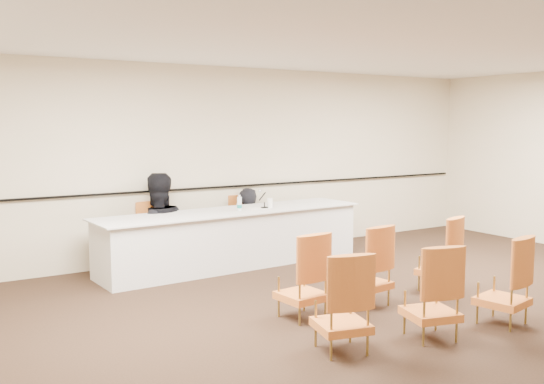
{
  "coord_description": "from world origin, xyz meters",
  "views": [
    {
      "loc": [
        -4.62,
        -4.6,
        2.1
      ],
      "look_at": [
        -0.12,
        2.6,
        1.14
      ],
      "focal_mm": 40.0,
      "sensor_mm": 36.0,
      "label": 1
    }
  ],
  "objects_px": {
    "panelist_second_chair": "(157,235)",
    "drinking_glass": "(239,207)",
    "water_bottle": "(239,203)",
    "aud_chair_front_left": "(302,275)",
    "panelist_second": "(157,238)",
    "aud_chair_front_mid": "(367,265)",
    "aud_chair_back_mid": "(431,291)",
    "aud_chair_front_right": "(439,254)",
    "aud_chair_back_right": "(503,280)",
    "microphone": "(264,199)",
    "panelist_main_chair": "(246,225)",
    "aud_chair_back_left": "(341,301)",
    "panelist_main": "(246,238)",
    "panel_table": "(233,238)",
    "coffee_cup": "(270,203)"
  },
  "relations": [
    {
      "from": "aud_chair_front_left",
      "to": "aud_chair_back_right",
      "type": "bearing_deg",
      "value": -41.79
    },
    {
      "from": "microphone",
      "to": "aud_chair_back_mid",
      "type": "xyz_separation_m",
      "value": [
        -0.34,
        -3.68,
        -0.5
      ]
    },
    {
      "from": "panelist_main",
      "to": "drinking_glass",
      "type": "height_order",
      "value": "panelist_main"
    },
    {
      "from": "panel_table",
      "to": "aud_chair_back_mid",
      "type": "height_order",
      "value": "aud_chair_back_mid"
    },
    {
      "from": "panelist_main",
      "to": "aud_chair_back_mid",
      "type": "bearing_deg",
      "value": 88.34
    },
    {
      "from": "panelist_main",
      "to": "aud_chair_front_mid",
      "type": "height_order",
      "value": "panelist_main"
    },
    {
      "from": "water_bottle",
      "to": "aud_chair_front_left",
      "type": "xyz_separation_m",
      "value": [
        -0.59,
        -2.46,
        -0.47
      ]
    },
    {
      "from": "panelist_main_chair",
      "to": "microphone",
      "type": "relative_size",
      "value": 3.36
    },
    {
      "from": "aud_chair_back_right",
      "to": "microphone",
      "type": "bearing_deg",
      "value": 87.77
    },
    {
      "from": "drinking_glass",
      "to": "aud_chair_back_right",
      "type": "bearing_deg",
      "value": -74.37
    },
    {
      "from": "panelist_second",
      "to": "aud_chair_front_right",
      "type": "height_order",
      "value": "panelist_second"
    },
    {
      "from": "microphone",
      "to": "aud_chair_front_right",
      "type": "relative_size",
      "value": 0.3
    },
    {
      "from": "water_bottle",
      "to": "aud_chair_back_left",
      "type": "xyz_separation_m",
      "value": [
        -0.84,
        -3.45,
        -0.47
      ]
    },
    {
      "from": "panelist_second_chair",
      "to": "drinking_glass",
      "type": "distance_m",
      "value": 1.27
    },
    {
      "from": "panelist_main_chair",
      "to": "aud_chair_front_mid",
      "type": "xyz_separation_m",
      "value": [
        -0.21,
        -3.19,
        0.0
      ]
    },
    {
      "from": "panelist_second_chair",
      "to": "drinking_glass",
      "type": "xyz_separation_m",
      "value": [
        1.05,
        -0.59,
        0.41
      ]
    },
    {
      "from": "panelist_second",
      "to": "microphone",
      "type": "distance_m",
      "value": 1.7
    },
    {
      "from": "aud_chair_front_right",
      "to": "aud_chair_back_left",
      "type": "xyz_separation_m",
      "value": [
        -2.34,
        -0.97,
        0.0
      ]
    },
    {
      "from": "aud_chair_front_mid",
      "to": "aud_chair_front_left",
      "type": "bearing_deg",
      "value": 172.71
    },
    {
      "from": "microphone",
      "to": "aud_chair_back_left",
      "type": "height_order",
      "value": "microphone"
    },
    {
      "from": "water_bottle",
      "to": "panelist_main_chair",
      "type": "bearing_deg",
      "value": 54.25
    },
    {
      "from": "drinking_glass",
      "to": "aud_chair_back_left",
      "type": "bearing_deg",
      "value": -103.77
    },
    {
      "from": "panelist_second_chair",
      "to": "water_bottle",
      "type": "relative_size",
      "value": 4.01
    },
    {
      "from": "panelist_second",
      "to": "aud_chair_back_left",
      "type": "xyz_separation_m",
      "value": [
        0.2,
        -4.09,
        0.05
      ]
    },
    {
      "from": "aud_chair_front_mid",
      "to": "panelist_second_chair",
      "type": "bearing_deg",
      "value": 106.58
    },
    {
      "from": "aud_chair_back_mid",
      "to": "aud_chair_front_right",
      "type": "bearing_deg",
      "value": 55.05
    },
    {
      "from": "panel_table",
      "to": "panelist_main_chair",
      "type": "height_order",
      "value": "panelist_main_chair"
    },
    {
      "from": "drinking_glass",
      "to": "panelist_second",
      "type": "bearing_deg",
      "value": 150.96
    },
    {
      "from": "panelist_main",
      "to": "aud_chair_front_right",
      "type": "height_order",
      "value": "panelist_main"
    },
    {
      "from": "panelist_main",
      "to": "aud_chair_front_mid",
      "type": "bearing_deg",
      "value": 89.9
    },
    {
      "from": "panelist_main",
      "to": "microphone",
      "type": "bearing_deg",
      "value": 88.08
    },
    {
      "from": "aud_chair_back_left",
      "to": "aud_chair_back_mid",
      "type": "distance_m",
      "value": 0.98
    },
    {
      "from": "water_bottle",
      "to": "coffee_cup",
      "type": "height_order",
      "value": "water_bottle"
    },
    {
      "from": "panelist_second_chair",
      "to": "aud_chair_front_right",
      "type": "bearing_deg",
      "value": -53.77
    },
    {
      "from": "microphone",
      "to": "water_bottle",
      "type": "relative_size",
      "value": 1.19
    },
    {
      "from": "aud_chair_front_mid",
      "to": "coffee_cup",
      "type": "bearing_deg",
      "value": 77.62
    },
    {
      "from": "panelist_second",
      "to": "coffee_cup",
      "type": "relative_size",
      "value": 13.64
    },
    {
      "from": "panelist_second",
      "to": "aud_chair_front_mid",
      "type": "distance_m",
      "value": 3.39
    },
    {
      "from": "panelist_main",
      "to": "panelist_second_chair",
      "type": "bearing_deg",
      "value": 6.47
    },
    {
      "from": "drinking_glass",
      "to": "aud_chair_back_mid",
      "type": "xyz_separation_m",
      "value": [
        0.1,
        -3.7,
        -0.41
      ]
    },
    {
      "from": "microphone",
      "to": "aud_chair_front_right",
      "type": "bearing_deg",
      "value": -63.66
    },
    {
      "from": "aud_chair_front_right",
      "to": "aud_chair_front_mid",
      "type": "bearing_deg",
      "value": 161.8
    },
    {
      "from": "aud_chair_front_right",
      "to": "panelist_main",
      "type": "bearing_deg",
      "value": 89.12
    },
    {
      "from": "aud_chair_front_right",
      "to": "aud_chair_back_right",
      "type": "height_order",
      "value": "same"
    },
    {
      "from": "panel_table",
      "to": "aud_chair_front_mid",
      "type": "distance_m",
      "value": 2.59
    },
    {
      "from": "panel_table",
      "to": "microphone",
      "type": "height_order",
      "value": "microphone"
    },
    {
      "from": "panelist_second",
      "to": "microphone",
      "type": "xyz_separation_m",
      "value": [
        1.49,
        -0.6,
        0.55
      ]
    },
    {
      "from": "panelist_main_chair",
      "to": "panelist_second_chair",
      "type": "bearing_deg",
      "value": 180.0
    },
    {
      "from": "drinking_glass",
      "to": "aud_chair_back_left",
      "type": "distance_m",
      "value": 3.64
    },
    {
      "from": "panelist_main_chair",
      "to": "aud_chair_front_right",
      "type": "bearing_deg",
      "value": -75.81
    }
  ]
}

